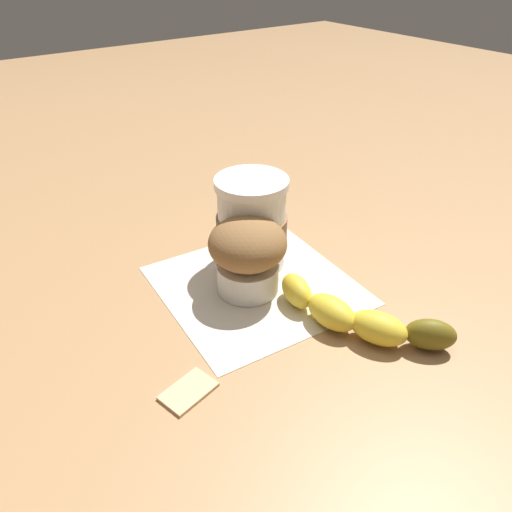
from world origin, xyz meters
TOP-DOWN VIEW (x-y plane):
  - ground_plane at (0.00, 0.00)m, footprint 3.00×3.00m
  - paper_napkin at (0.00, 0.00)m, footprint 0.23×0.23m
  - coffee_cup at (-0.04, 0.03)m, footprint 0.09×0.09m
  - muffin at (0.00, -0.01)m, footprint 0.09×0.09m
  - banana at (0.13, 0.04)m, footprint 0.19×0.11m
  - sugar_packet at (0.10, -0.15)m, footprint 0.04×0.06m

SIDE VIEW (x-z plane):
  - ground_plane at x=0.00m, z-range 0.00..0.00m
  - paper_napkin at x=0.00m, z-range 0.00..0.00m
  - sugar_packet at x=0.10m, z-range 0.00..0.01m
  - banana at x=0.13m, z-range 0.00..0.04m
  - muffin at x=0.00m, z-range 0.01..0.10m
  - coffee_cup at x=-0.04m, z-range 0.00..0.12m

